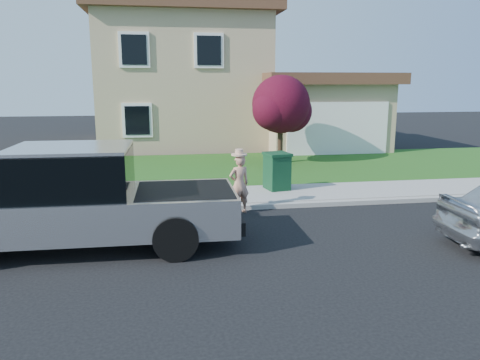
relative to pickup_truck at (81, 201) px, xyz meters
name	(u,v)px	position (x,y,z in m)	size (l,w,h in m)	color
ground	(222,250)	(2.70, -0.62, -0.95)	(80.00, 80.00, 0.00)	black
curb	(246,207)	(3.70, 2.28, -0.89)	(40.00, 0.20, 0.12)	gray
sidewalk	(240,196)	(3.70, 3.38, -0.87)	(40.00, 2.00, 0.15)	gray
lawn	(221,169)	(3.70, 7.88, -0.90)	(40.00, 7.00, 0.10)	#1B4B15
house	(208,84)	(4.02, 15.76, 2.22)	(14.00, 11.30, 6.85)	tan
pickup_truck	(81,201)	(0.00, 0.00, 0.00)	(6.22, 2.43, 2.03)	black
woman	(239,183)	(3.47, 1.98, -0.18)	(0.62, 0.49, 1.62)	tan
ornamental_tree	(282,107)	(6.21, 8.60, 1.35)	(2.50, 2.25, 3.43)	black
trash_bin	(277,171)	(4.88, 3.81, -0.25)	(0.79, 0.87, 1.08)	#0F371E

